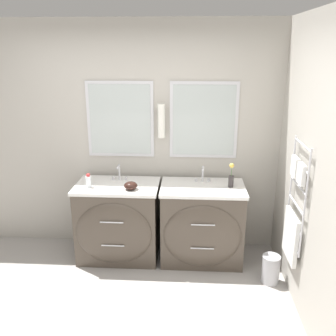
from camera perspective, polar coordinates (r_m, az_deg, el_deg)
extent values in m
cube|color=#B2ADA3|center=(4.31, -5.13, 4.49)|extent=(4.88, 0.06, 2.60)
cube|color=silver|center=(4.26, -7.29, 7.35)|extent=(0.75, 0.02, 0.85)
cube|color=#B2BCBA|center=(4.25, -7.32, 7.32)|extent=(0.68, 0.01, 0.78)
cube|color=silver|center=(4.19, 5.47, 7.23)|extent=(0.75, 0.02, 0.85)
cube|color=#B2BCBA|center=(4.18, 5.47, 7.20)|extent=(0.68, 0.01, 0.78)
cylinder|color=white|center=(4.14, -1.02, 7.20)|extent=(0.08, 0.08, 0.38)
cube|color=silver|center=(4.19, -0.97, 7.33)|extent=(0.05, 0.02, 0.08)
cube|color=#B2ADA3|center=(3.52, 20.39, 0.34)|extent=(0.06, 3.47, 2.60)
cylinder|color=silver|center=(3.34, 20.13, -5.40)|extent=(0.02, 0.02, 0.99)
cylinder|color=silver|center=(3.76, 18.21, -2.62)|extent=(0.02, 0.02, 0.99)
cylinder|color=silver|center=(3.41, 19.89, 3.32)|extent=(0.02, 0.47, 0.02)
cylinder|color=silver|center=(3.46, 19.57, 0.35)|extent=(0.02, 0.47, 0.02)
cylinder|color=silver|center=(3.52, 19.26, -2.53)|extent=(0.02, 0.47, 0.02)
cylinder|color=silver|center=(3.58, 18.96, -5.31)|extent=(0.02, 0.47, 0.02)
cylinder|color=silver|center=(3.66, 18.67, -7.98)|extent=(0.02, 0.47, 0.02)
cylinder|color=silver|center=(3.74, 18.39, -10.55)|extent=(0.02, 0.47, 0.02)
cube|color=white|center=(3.71, 18.19, -9.84)|extent=(0.04, 0.39, 0.45)
cube|color=white|center=(3.37, 19.66, -0.87)|extent=(0.04, 0.16, 0.18)
cube|color=white|center=(3.56, 18.79, 0.18)|extent=(0.04, 0.16, 0.18)
cube|color=#4C4238|center=(4.29, -7.52, -8.17)|extent=(0.88, 0.56, 0.84)
ellipsoid|color=#4C4238|center=(4.05, -8.26, -9.90)|extent=(0.81, 0.12, 0.70)
cube|color=white|center=(4.12, -7.76, -2.72)|extent=(0.91, 0.59, 0.03)
ellipsoid|color=white|center=(4.10, -7.82, -3.11)|extent=(0.39, 0.34, 0.07)
cylinder|color=silver|center=(3.91, -8.58, -8.21)|extent=(0.24, 0.01, 0.01)
cylinder|color=silver|center=(4.03, -8.40, -11.64)|extent=(0.24, 0.01, 0.01)
cube|color=#4C4238|center=(4.22, 5.16, -8.55)|extent=(0.88, 0.56, 0.84)
ellipsoid|color=#4C4238|center=(3.97, 5.26, -10.35)|extent=(0.81, 0.12, 0.70)
cube|color=white|center=(4.05, 5.33, -3.02)|extent=(0.91, 0.59, 0.03)
ellipsoid|color=white|center=(4.03, 5.33, -3.42)|extent=(0.39, 0.34, 0.07)
cylinder|color=silver|center=(3.83, 5.36, -8.64)|extent=(0.24, 0.01, 0.01)
cylinder|color=silver|center=(3.96, 5.24, -12.12)|extent=(0.24, 0.01, 0.01)
cylinder|color=silver|center=(4.23, -7.42, -0.64)|extent=(0.02, 0.02, 0.18)
cylinder|color=silver|center=(4.16, -7.59, 0.18)|extent=(0.02, 0.10, 0.02)
cylinder|color=silver|center=(4.27, -8.31, -1.53)|extent=(0.03, 0.03, 0.04)
cylinder|color=silver|center=(4.24, -6.46, -1.58)|extent=(0.03, 0.03, 0.04)
cylinder|color=silver|center=(4.16, 5.31, -0.89)|extent=(0.02, 0.02, 0.18)
cylinder|color=silver|center=(4.09, 5.36, -0.06)|extent=(0.02, 0.10, 0.02)
cylinder|color=silver|center=(4.18, 4.32, -1.80)|extent=(0.03, 0.03, 0.04)
cylinder|color=silver|center=(4.18, 6.24, -1.84)|extent=(0.03, 0.03, 0.04)
cylinder|color=silver|center=(4.07, -12.02, -2.05)|extent=(0.06, 0.06, 0.12)
cylinder|color=red|center=(4.05, -12.09, -1.07)|extent=(0.04, 0.04, 0.02)
ellipsoid|color=black|center=(3.94, -5.71, -2.69)|extent=(0.14, 0.14, 0.09)
cylinder|color=#332D2D|center=(4.04, 9.57, -2.02)|extent=(0.06, 0.06, 0.13)
cylinder|color=#477238|center=(4.00, 9.65, -0.42)|extent=(0.01, 0.01, 0.11)
sphere|color=#E5BF47|center=(3.99, 9.70, 0.36)|extent=(0.05, 0.05, 0.05)
cylinder|color=#B7B7BC|center=(4.07, 15.36, -14.63)|extent=(0.18, 0.18, 0.30)
torus|color=#B7B7BC|center=(4.00, 15.53, -12.90)|extent=(0.18, 0.18, 0.01)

